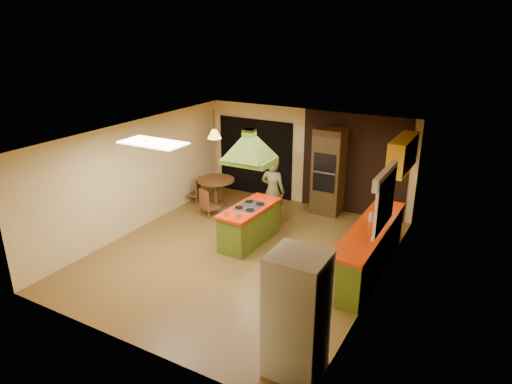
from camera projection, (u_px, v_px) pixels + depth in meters
The scene contains 21 objects.
ground at pixel (242, 253), 9.45m from camera, with size 6.50×6.50×0.00m, color olive.
room_walls at pixel (241, 197), 9.02m from camera, with size 5.50×6.50×6.50m.
ceiling_plane at pixel (241, 135), 8.58m from camera, with size 6.50×6.50×0.00m, color silver.
brick_panel at pixel (354, 165), 11.09m from camera, with size 2.64×0.03×2.50m, color #381E14.
nook_opening at pixel (255, 157), 12.42m from camera, with size 2.20×0.03×2.10m, color black.
right_counter at pixel (369, 249), 8.66m from camera, with size 0.62×3.05×0.92m.
upper_cabinets at pixel (403, 154), 9.40m from camera, with size 0.34×1.40×0.70m, color yellow.
window_right at pixel (386, 189), 7.93m from camera, with size 0.12×1.35×1.06m.
fluor_panel at pixel (153, 143), 8.11m from camera, with size 1.20×0.60×0.03m, color white.
kitchen_island at pixel (250, 224), 9.80m from camera, with size 0.74×1.68×0.85m.
range_hood at pixel (249, 141), 9.17m from camera, with size 1.00×0.73×0.79m.
man at pixel (273, 191), 10.65m from camera, with size 0.58×0.38×1.60m, color brown.
refrigerator at pixel (297, 315), 5.98m from camera, with size 0.73×0.69×1.78m, color white.
wall_oven at pixel (329, 172), 11.16m from camera, with size 0.71×0.61×2.14m.
dining_table at pixel (216, 187), 11.80m from camera, with size 0.95×0.95×0.72m.
chair_left at pixel (192, 190), 12.10m from camera, with size 0.37×0.37×0.67m, color brown, non-canonical shape.
chair_near at pixel (210, 202), 11.21m from camera, with size 0.38×0.38×0.70m, color brown, non-canonical shape.
pendant_lamp at pixel (214, 134), 11.31m from camera, with size 0.35×0.35×0.23m, color #FF9E3F.
canister_large at pixel (385, 200), 9.46m from camera, with size 0.16×0.16×0.24m, color beige.
canister_medium at pixel (384, 202), 9.42m from camera, with size 0.12×0.12×0.17m, color #FDECCB.
canister_small at pixel (372, 217), 8.70m from camera, with size 0.13×0.13×0.18m, color beige.
Camera 1 is at (4.36, -7.20, 4.49)m, focal length 32.00 mm.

